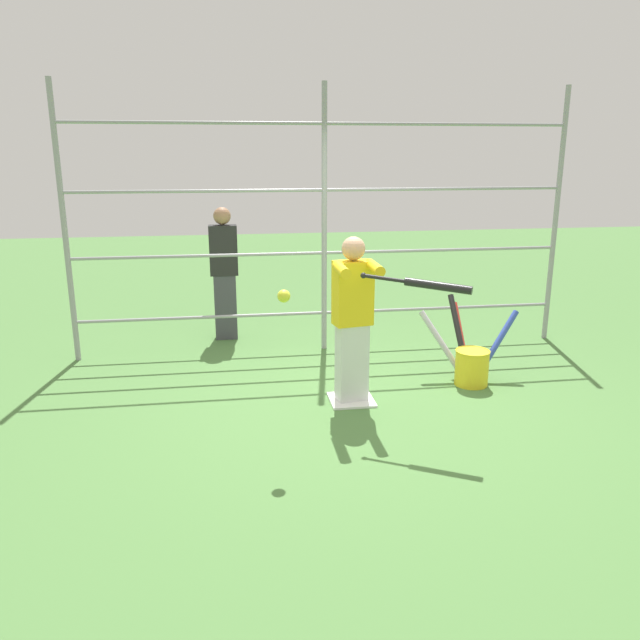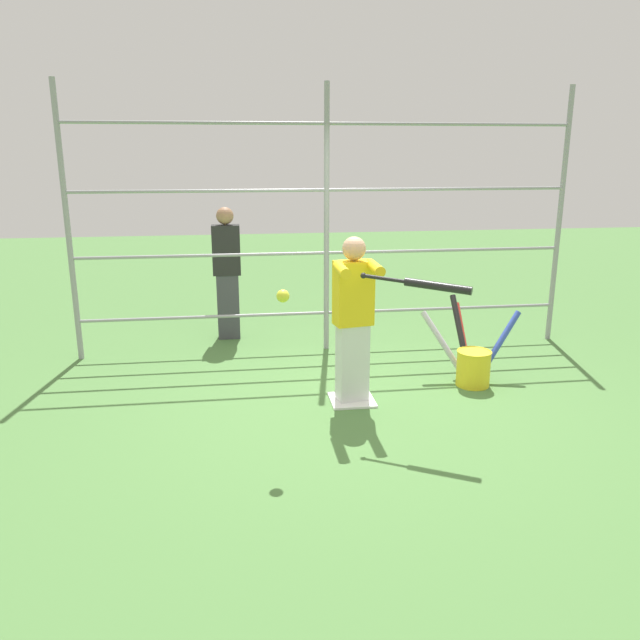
{
  "view_description": "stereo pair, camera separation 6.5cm",
  "coord_description": "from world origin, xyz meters",
  "px_view_note": "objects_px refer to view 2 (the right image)",
  "views": [
    {
      "loc": [
        1.09,
        5.24,
        2.23
      ],
      "look_at": [
        0.34,
        0.33,
        0.87
      ],
      "focal_mm": 35.0,
      "sensor_mm": 36.0,
      "label": 1
    },
    {
      "loc": [
        1.03,
        5.25,
        2.23
      ],
      "look_at": [
        0.34,
        0.33,
        0.87
      ],
      "focal_mm": 35.0,
      "sensor_mm": 36.0,
      "label": 2
    }
  ],
  "objects_px": {
    "softball_in_flight": "(283,296)",
    "bystander_behind_fence": "(227,271)",
    "batter": "(353,315)",
    "bat_bucket": "(472,361)",
    "baseball_bat_swinging": "(428,285)"
  },
  "relations": [
    {
      "from": "softball_in_flight",
      "to": "bystander_behind_fence",
      "type": "xyz_separation_m",
      "value": [
        0.43,
        -3.0,
        -0.37
      ]
    },
    {
      "from": "batter",
      "to": "bat_bucket",
      "type": "xyz_separation_m",
      "value": [
        -1.25,
        -0.3,
        -0.59
      ]
    },
    {
      "from": "batter",
      "to": "bystander_behind_fence",
      "type": "xyz_separation_m",
      "value": [
        1.12,
        -2.2,
        0.01
      ]
    },
    {
      "from": "softball_in_flight",
      "to": "bat_bucket",
      "type": "bearing_deg",
      "value": -150.18
    },
    {
      "from": "batter",
      "to": "bat_bucket",
      "type": "distance_m",
      "value": 1.42
    },
    {
      "from": "baseball_bat_swinging",
      "to": "softball_in_flight",
      "type": "relative_size",
      "value": 8.16
    },
    {
      "from": "baseball_bat_swinging",
      "to": "batter",
      "type": "bearing_deg",
      "value": -55.95
    },
    {
      "from": "baseball_bat_swinging",
      "to": "bat_bucket",
      "type": "distance_m",
      "value": 1.61
    },
    {
      "from": "baseball_bat_swinging",
      "to": "bat_bucket",
      "type": "xyz_separation_m",
      "value": [
        -0.8,
        -0.97,
        -1.0
      ]
    },
    {
      "from": "baseball_bat_swinging",
      "to": "bystander_behind_fence",
      "type": "xyz_separation_m",
      "value": [
        1.57,
        -2.87,
        -0.39
      ]
    },
    {
      "from": "baseball_bat_swinging",
      "to": "bat_bucket",
      "type": "bearing_deg",
      "value": -129.25
    },
    {
      "from": "baseball_bat_swinging",
      "to": "softball_in_flight",
      "type": "bearing_deg",
      "value": 6.77
    },
    {
      "from": "batter",
      "to": "softball_in_flight",
      "type": "bearing_deg",
      "value": 49.68
    },
    {
      "from": "softball_in_flight",
      "to": "bystander_behind_fence",
      "type": "height_order",
      "value": "bystander_behind_fence"
    },
    {
      "from": "batter",
      "to": "softball_in_flight",
      "type": "relative_size",
      "value": 15.78
    }
  ]
}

